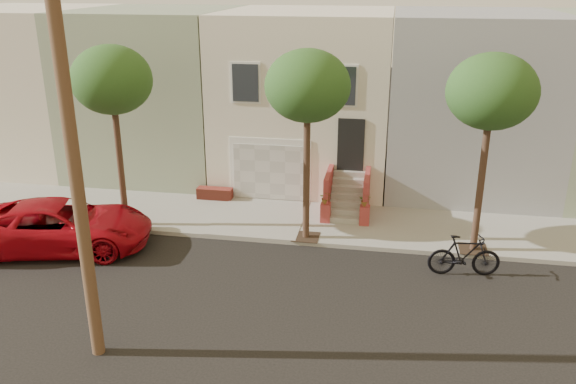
# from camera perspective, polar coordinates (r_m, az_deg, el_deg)

# --- Properties ---
(ground) EXTENTS (90.00, 90.00, 0.00)m
(ground) POSITION_cam_1_polar(r_m,az_deg,el_deg) (16.95, -3.62, -10.00)
(ground) COLOR black
(ground) RESTS_ON ground
(sidewalk) EXTENTS (40.00, 3.70, 0.15)m
(sidewalk) POSITION_cam_1_polar(r_m,az_deg,el_deg) (21.60, -0.34, -2.78)
(sidewalk) COLOR #9B998D
(sidewalk) RESTS_ON ground
(house_row) EXTENTS (33.10, 11.70, 7.00)m
(house_row) POSITION_cam_1_polar(r_m,az_deg,el_deg) (26.10, 1.97, 9.48)
(house_row) COLOR #BEB8A2
(house_row) RESTS_ON sidewalk
(tree_left) EXTENTS (2.70, 2.57, 6.30)m
(tree_left) POSITION_cam_1_polar(r_m,az_deg,el_deg) (20.51, -16.69, 10.25)
(tree_left) COLOR #2D2116
(tree_left) RESTS_ON sidewalk
(tree_mid) EXTENTS (2.70, 2.57, 6.30)m
(tree_mid) POSITION_cam_1_polar(r_m,az_deg,el_deg) (18.57, 1.90, 10.10)
(tree_mid) COLOR #2D2116
(tree_mid) RESTS_ON sidewalk
(tree_right) EXTENTS (2.70, 2.57, 6.30)m
(tree_right) POSITION_cam_1_polar(r_m,az_deg,el_deg) (18.63, 19.11, 9.04)
(tree_right) COLOR #2D2116
(tree_right) RESTS_ON sidewalk
(pickup_truck) EXTENTS (6.33, 3.94, 1.63)m
(pickup_truck) POSITION_cam_1_polar(r_m,az_deg,el_deg) (20.71, -21.20, -3.06)
(pickup_truck) COLOR #A60814
(pickup_truck) RESTS_ON ground
(motorcycle) EXTENTS (2.21, 0.86, 1.29)m
(motorcycle) POSITION_cam_1_polar(r_m,az_deg,el_deg) (18.50, 16.69, -5.90)
(motorcycle) COLOR black
(motorcycle) RESTS_ON ground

